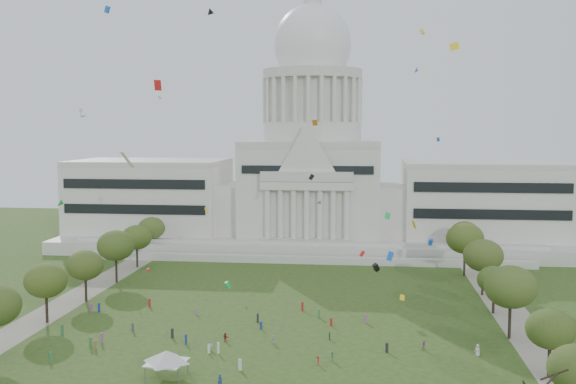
{
  "coord_description": "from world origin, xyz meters",
  "views": [
    {
      "loc": [
        17.63,
        -107.05,
        38.59
      ],
      "look_at": [
        0.0,
        45.0,
        24.0
      ],
      "focal_mm": 42.0,
      "sensor_mm": 36.0,
      "label": 1
    }
  ],
  "objects": [
    {
      "name": "row_tree_l_5",
      "position": [
        -45.22,
        71.01,
        8.42
      ],
      "size": [
        8.33,
        8.33,
        11.85
      ],
      "color": "black",
      "rests_on": "ground"
    },
    {
      "name": "row_tree_l_6",
      "position": [
        -46.87,
        89.14,
        8.27
      ],
      "size": [
        8.19,
        8.19,
        11.64
      ],
      "color": "black",
      "rests_on": "ground"
    },
    {
      "name": "row_tree_r_3",
      "position": [
        44.4,
        34.48,
        7.08
      ],
      "size": [
        7.01,
        7.01,
        9.98
      ],
      "color": "black",
      "rests_on": "ground"
    },
    {
      "name": "distant_crowd",
      "position": [
        -15.06,
        14.33,
        0.9
      ],
      "size": [
        61.61,
        36.65,
        1.93
      ],
      "color": "#33723F",
      "rests_on": "ground"
    },
    {
      "name": "row_tree_l_4",
      "position": [
        -44.08,
        52.42,
        9.39
      ],
      "size": [
        9.29,
        9.29,
        13.21
      ],
      "color": "black",
      "rests_on": "ground"
    },
    {
      "name": "person_10",
      "position": [
        11.37,
        12.9,
        0.74
      ],
      "size": [
        0.68,
        0.96,
        1.48
      ],
      "primitive_type": "imported",
      "rotation": [
        0.0,
        0.0,
        1.31
      ],
      "color": "#33723F",
      "rests_on": "ground"
    },
    {
      "name": "person_3",
      "position": [
        10.18,
        -0.48,
        0.76
      ],
      "size": [
        0.59,
        1.02,
        1.52
      ],
      "primitive_type": "imported",
      "rotation": [
        0.0,
        0.0,
        4.8
      ],
      "color": "#B21E1E",
      "rests_on": "ground"
    },
    {
      "name": "capitol",
      "position": [
        0.0,
        113.59,
        22.3
      ],
      "size": [
        160.0,
        64.5,
        91.3
      ],
      "color": "#B9B6AD",
      "rests_on": "ground"
    },
    {
      "name": "person_7",
      "position": [
        -3.78,
        -11.15,
        0.9
      ],
      "size": [
        0.76,
        0.64,
        1.8
      ],
      "primitive_type": "imported",
      "rotation": [
        0.0,
        0.0,
        3.41
      ],
      "color": "navy",
      "rests_on": "ground"
    },
    {
      "name": "ground",
      "position": [
        0.0,
        0.0,
        0.0
      ],
      "size": [
        400.0,
        400.0,
        0.0
      ],
      "primitive_type": "plane",
      "color": "#304818",
      "rests_on": "ground"
    },
    {
      "name": "row_tree_r_5",
      "position": [
        43.49,
        70.19,
        9.93
      ],
      "size": [
        9.82,
        9.82,
        13.96
      ],
      "color": "black",
      "rests_on": "ground"
    },
    {
      "name": "person_2",
      "position": [
        28.04,
        9.02,
        0.8
      ],
      "size": [
        0.85,
        0.61,
        1.59
      ],
      "primitive_type": "imported",
      "rotation": [
        0.0,
        0.0,
        0.18
      ],
      "color": "#994C8C",
      "rests_on": "ground"
    },
    {
      "name": "person_0",
      "position": [
        36.8,
        6.93,
        1.03
      ],
      "size": [
        1.18,
        1.17,
        2.06
      ],
      "primitive_type": "imported",
      "rotation": [
        0.0,
        0.0,
        5.53
      ],
      "color": "silver",
      "rests_on": "ground"
    },
    {
      "name": "row_tree_r_2",
      "position": [
        44.17,
        17.44,
        9.66
      ],
      "size": [
        9.55,
        9.55,
        13.58
      ],
      "color": "black",
      "rests_on": "ground"
    },
    {
      "name": "person_4",
      "position": [
        1.33,
        9.58,
        0.96
      ],
      "size": [
        0.83,
        1.23,
        1.92
      ],
      "primitive_type": "imported",
      "rotation": [
        0.0,
        0.0,
        4.51
      ],
      "color": "silver",
      "rests_on": "ground"
    },
    {
      "name": "path_left",
      "position": [
        -48.0,
        30.0,
        0.02
      ],
      "size": [
        8.0,
        160.0,
        0.04
      ],
      "primitive_type": "cube",
      "color": "gray",
      "rests_on": "ground"
    },
    {
      "name": "event_tent",
      "position": [
        -12.71,
        -8.73,
        3.41
      ],
      "size": [
        8.82,
        8.82,
        4.4
      ],
      "color": "#4C4C4C",
      "rests_on": "ground"
    },
    {
      "name": "kite_swarm",
      "position": [
        -1.43,
        7.9,
        25.47
      ],
      "size": [
        93.2,
        108.03,
        58.1
      ],
      "color": "blue",
      "rests_on": "ground"
    },
    {
      "name": "path_right",
      "position": [
        48.0,
        30.0,
        0.02
      ],
      "size": [
        8.0,
        160.0,
        0.04
      ],
      "primitive_type": "cube",
      "color": "gray",
      "rests_on": "ground"
    },
    {
      "name": "row_tree_r_6",
      "position": [
        45.96,
        88.13,
        8.51
      ],
      "size": [
        8.42,
        8.42,
        11.97
      ],
      "color": "black",
      "rests_on": "ground"
    },
    {
      "name": "person_5",
      "position": [
        -7.35,
        9.73,
        0.8
      ],
      "size": [
        1.56,
        1.32,
        1.6
      ],
      "primitive_type": "imported",
      "rotation": [
        0.0,
        0.0,
        2.55
      ],
      "color": "#B21E1E",
      "rests_on": "ground"
    },
    {
      "name": "row_tree_r_4",
      "position": [
        44.76,
        50.04,
        9.29
      ],
      "size": [
        9.19,
        9.19,
        13.06
      ],
      "color": "black",
      "rests_on": "ground"
    },
    {
      "name": "row_tree_r_1",
      "position": [
        46.22,
        -1.75,
        7.66
      ],
      "size": [
        7.58,
        7.58,
        10.78
      ],
      "color": "black",
      "rests_on": "ground"
    },
    {
      "name": "row_tree_l_2",
      "position": [
        -45.04,
        17.3,
        8.51
      ],
      "size": [
        8.42,
        8.42,
        11.97
      ],
      "color": "black",
      "rests_on": "ground"
    },
    {
      "name": "person_8",
      "position": [
        -8.97,
        4.9,
        0.84
      ],
      "size": [
        0.93,
        0.74,
        1.67
      ],
      "primitive_type": "imported",
      "rotation": [
        0.0,
        0.0,
        2.81
      ],
      "color": "silver",
      "rests_on": "ground"
    },
    {
      "name": "row_tree_l_3",
      "position": [
        -44.09,
        33.92,
        8.21
      ],
      "size": [
        8.12,
        8.12,
        11.55
      ],
      "color": "black",
      "rests_on": "ground"
    },
    {
      "name": "person_9",
      "position": [
        12.47,
        1.59,
        0.84
      ],
      "size": [
        0.79,
        1.19,
        1.68
      ],
      "primitive_type": "imported",
      "rotation": [
        0.0,
        0.0,
        1.34
      ],
      "color": "#33723F",
      "rests_on": "ground"
    }
  ]
}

